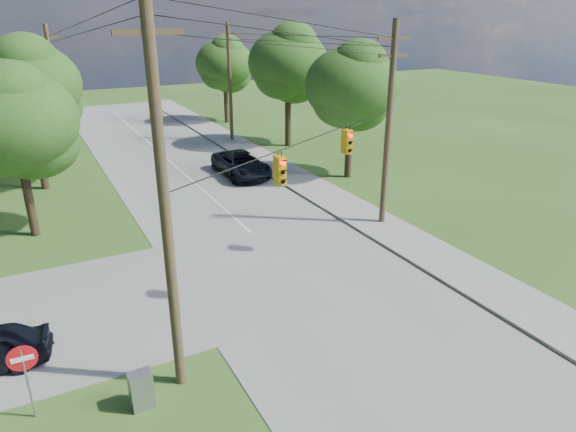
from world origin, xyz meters
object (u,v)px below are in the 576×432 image
do_not_enter_sign (24,366)px  car_main_north (241,164)px  pole_north_w (56,93)px  control_cabinet (141,390)px  pole_sw (164,193)px  pole_north_e (230,82)px  pole_ne (389,124)px

do_not_enter_sign → car_main_north: bearing=54.4°
pole_north_w → control_cabinet: bearing=-91.7°
pole_sw → control_cabinet: pole_sw is taller
pole_north_w → car_main_north: (10.50, -10.32, -4.28)m
pole_north_e → control_cabinet: pole_north_e is taller
pole_ne → pole_north_w: (-13.90, 22.00, -0.34)m
car_main_north → control_cabinet: 22.88m
pole_sw → pole_ne: size_ratio=1.14×
pole_north_w → control_cabinet: size_ratio=8.50×
pole_sw → control_cabinet: size_ratio=10.20×
control_cabinet → car_main_north: bearing=56.6°
pole_sw → pole_north_e: pole_sw is taller
pole_north_e → do_not_enter_sign: size_ratio=4.16×
pole_north_w → control_cabinet: 30.51m
control_cabinet → do_not_enter_sign: 3.22m
car_main_north → do_not_enter_sign: bearing=-127.3°
pole_ne → control_cabinet: size_ratio=8.93×
pole_north_e → pole_north_w: size_ratio=1.00×
pole_ne → car_main_north: 13.01m
pole_north_w → car_main_north: pole_north_w is taller
control_cabinet → pole_sw: bearing=19.5°
pole_ne → control_cabinet: (-14.81, -8.15, -4.88)m
pole_north_e → pole_ne: bearing=-90.0°
pole_north_e → pole_north_w: same height
car_main_north → control_cabinet: bearing=-120.1°
pole_ne → do_not_enter_sign: pole_ne is taller
pole_north_e → control_cabinet: bearing=-116.2°
pole_sw → pole_north_w: size_ratio=1.20×
car_main_north → do_not_enter_sign: size_ratio=2.45×
pole_north_e → car_main_north: 11.68m
pole_north_w → car_main_north: bearing=-44.5°
pole_ne → pole_north_w: size_ratio=1.05×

